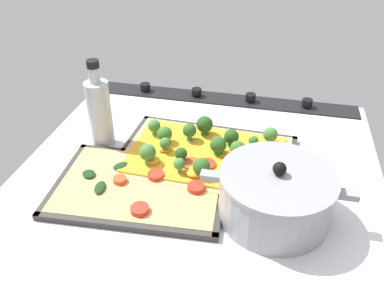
% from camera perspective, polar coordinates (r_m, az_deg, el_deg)
% --- Properties ---
extents(ground_plane, '(0.77, 0.73, 0.03)m').
position_cam_1_polar(ground_plane, '(0.87, 1.07, -4.35)').
color(ground_plane, silver).
extents(stove_control_panel, '(0.73, 0.07, 0.03)m').
position_cam_1_polar(stove_control_panel, '(1.13, 4.47, 6.59)').
color(stove_control_panel, black).
rests_on(stove_control_panel, ground_plane).
extents(baking_tray_front, '(0.39, 0.28, 0.01)m').
position_cam_1_polar(baking_tray_front, '(0.88, 2.02, -2.17)').
color(baking_tray_front, '#33302D').
rests_on(baking_tray_front, ground_plane).
extents(broccoli_pizza, '(0.37, 0.25, 0.06)m').
position_cam_1_polar(broccoli_pizza, '(0.87, 2.14, -1.21)').
color(broccoli_pizza, tan).
rests_on(broccoli_pizza, baking_tray_front).
extents(baking_tray_back, '(0.35, 0.26, 0.01)m').
position_cam_1_polar(baking_tray_back, '(0.81, -7.42, -6.19)').
color(baking_tray_back, '#33302D').
rests_on(baking_tray_back, ground_plane).
extents(veggie_pizza_back, '(0.33, 0.23, 0.02)m').
position_cam_1_polar(veggie_pizza_back, '(0.81, -6.99, -5.73)').
color(veggie_pizza_back, tan).
rests_on(veggie_pizza_back, baking_tray_back).
extents(cooking_pot, '(0.28, 0.21, 0.12)m').
position_cam_1_polar(cooking_pot, '(0.74, 11.86, -7.19)').
color(cooking_pot, gray).
rests_on(cooking_pot, ground_plane).
extents(oil_bottle, '(0.05, 0.05, 0.21)m').
position_cam_1_polar(oil_bottle, '(0.92, -13.07, 4.51)').
color(oil_bottle, '#B7BCC6').
rests_on(oil_bottle, ground_plane).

